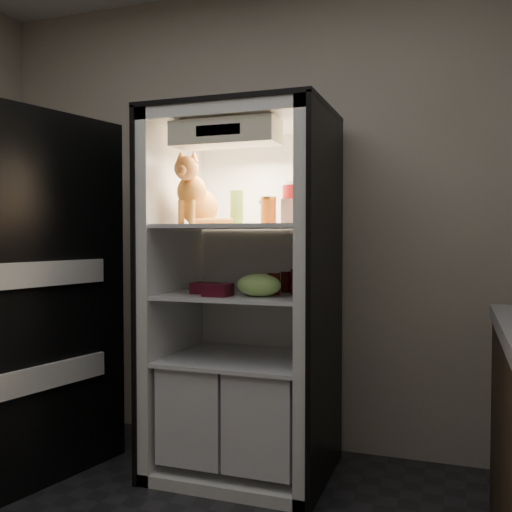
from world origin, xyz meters
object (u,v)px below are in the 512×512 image
at_px(refrigerator, 246,320).
at_px(cream_carton, 290,211).
at_px(tabby_cat, 196,198).
at_px(berry_box_left, 204,288).
at_px(grape_bag, 259,285).
at_px(mayo_tub, 267,213).
at_px(parmesan_shaker, 237,208).
at_px(soda_can_b, 297,281).
at_px(condiment_jar, 252,284).
at_px(berry_box_right, 218,290).
at_px(pepper_jar, 295,203).
at_px(soda_can_a, 286,282).
at_px(soda_can_c, 274,283).
at_px(salsa_jar, 268,211).

relative_size(refrigerator, cream_carton, 16.21).
xyz_separation_m(tabby_cat, berry_box_left, (0.06, -0.02, -0.46)).
bearing_deg(grape_bag, mayo_tub, 99.14).
xyz_separation_m(parmesan_shaker, mayo_tub, (0.13, 0.12, -0.02)).
xyz_separation_m(cream_carton, soda_can_b, (-0.02, 0.19, -0.34)).
distance_m(mayo_tub, condiment_jar, 0.38).
bearing_deg(condiment_jar, berry_box_right, -108.27).
height_order(refrigerator, pepper_jar, refrigerator).
distance_m(cream_carton, soda_can_b, 0.39).
height_order(soda_can_a, soda_can_b, soda_can_b).
relative_size(soda_can_b, soda_can_c, 1.14).
bearing_deg(salsa_jar, berry_box_left, -169.65).
relative_size(parmesan_shaker, berry_box_left, 1.57).
bearing_deg(salsa_jar, pepper_jar, 41.28).
xyz_separation_m(soda_can_a, condiment_jar, (-0.18, -0.04, -0.02)).
bearing_deg(grape_bag, condiment_jar, 118.90).
bearing_deg(grape_bag, berry_box_right, -164.31).
xyz_separation_m(refrigerator, grape_bag, (0.14, -0.20, 0.20)).
height_order(condiment_jar, grape_bag, grape_bag).
height_order(salsa_jar, pepper_jar, pepper_jar).
xyz_separation_m(tabby_cat, soda_can_c, (0.41, 0.04, -0.43)).
xyz_separation_m(refrigerator, pepper_jar, (0.27, 0.00, 0.61)).
bearing_deg(soda_can_b, refrigerator, 178.21).
bearing_deg(berry_box_left, berry_box_right, -39.40).
distance_m(mayo_tub, soda_can_b, 0.40).
xyz_separation_m(refrigerator, tabby_cat, (-0.22, -0.13, 0.64)).
distance_m(condiment_jar, grape_bag, 0.23).
relative_size(soda_can_c, berry_box_left, 1.01).
bearing_deg(berry_box_right, pepper_jar, 38.60).
bearing_deg(berry_box_left, refrigerator, 42.76).
bearing_deg(parmesan_shaker, berry_box_right, -96.69).
bearing_deg(soda_can_b, parmesan_shaker, -170.99).
distance_m(soda_can_c, berry_box_right, 0.28).
distance_m(parmesan_shaker, soda_can_a, 0.46).
height_order(mayo_tub, berry_box_right, mayo_tub).
relative_size(pepper_jar, berry_box_right, 1.75).
xyz_separation_m(tabby_cat, berry_box_right, (0.17, -0.12, -0.46)).
distance_m(pepper_jar, berry_box_right, 0.59).
relative_size(refrigerator, soda_can_a, 16.86).
distance_m(soda_can_c, condiment_jar, 0.18).
bearing_deg(grape_bag, cream_carton, -1.37).
bearing_deg(refrigerator, parmesan_shaker, -114.50).
bearing_deg(tabby_cat, grape_bag, -10.76).
bearing_deg(cream_carton, salsa_jar, 142.90).
relative_size(soda_can_a, grape_bag, 0.51).
distance_m(mayo_tub, salsa_jar, 0.16).
relative_size(salsa_jar, soda_can_a, 1.22).
bearing_deg(pepper_jar, soda_can_c, -128.74).
bearing_deg(pepper_jar, cream_carton, -81.15).
height_order(mayo_tub, soda_can_c, mayo_tub).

